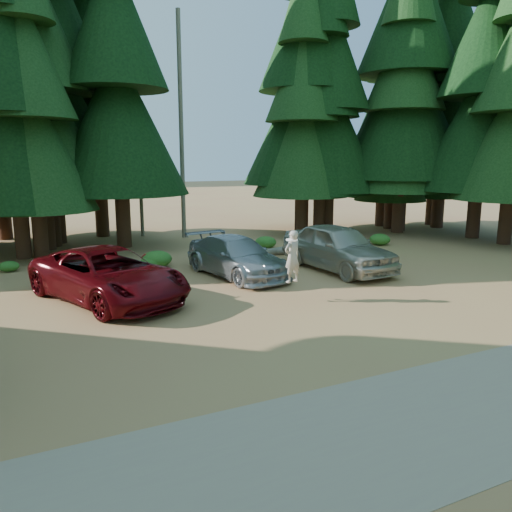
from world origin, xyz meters
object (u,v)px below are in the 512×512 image
(red_pickup, at_px, (108,275))
(silver_minivan_right, at_px, (338,247))
(log_mid, at_px, (261,252))
(log_right, at_px, (270,252))
(silver_minivan_center, at_px, (236,257))
(frisbee_player, at_px, (292,256))
(log_left, at_px, (233,258))

(red_pickup, bearing_deg, silver_minivan_right, -18.63)
(log_mid, relative_size, log_right, 0.71)
(silver_minivan_center, xyz_separation_m, frisbee_player, (0.24, -3.83, 0.67))
(log_right, bearing_deg, silver_minivan_right, -93.01)
(silver_minivan_center, relative_size, silver_minivan_right, 0.94)
(log_right, bearing_deg, frisbee_player, -130.78)
(red_pickup, relative_size, silver_minivan_right, 1.09)
(log_mid, bearing_deg, log_right, -28.50)
(silver_minivan_center, xyz_separation_m, log_mid, (2.66, 3.29, -0.59))
(silver_minivan_center, bearing_deg, log_right, 35.11)
(red_pickup, xyz_separation_m, frisbee_player, (5.17, -2.44, 0.59))
(red_pickup, height_order, log_left, red_pickup)
(frisbee_player, distance_m, log_left, 6.61)
(log_mid, bearing_deg, log_left, -136.42)
(log_mid, xyz_separation_m, log_right, (0.29, -0.35, 0.01))
(silver_minivan_center, distance_m, log_left, 2.84)
(log_right, bearing_deg, log_mid, 110.44)
(frisbee_player, bearing_deg, red_pickup, -39.18)
(silver_minivan_right, xyz_separation_m, frisbee_player, (-3.78, -3.02, 0.49))
(red_pickup, relative_size, log_left, 1.55)
(frisbee_player, distance_m, log_right, 7.39)
(frisbee_player, distance_m, log_mid, 7.62)
(silver_minivan_right, relative_size, log_mid, 1.50)
(log_left, relative_size, log_right, 0.74)
(log_left, bearing_deg, log_right, 1.08)
(red_pickup, bearing_deg, log_left, 11.91)
(frisbee_player, bearing_deg, log_right, -125.68)
(silver_minivan_right, distance_m, frisbee_player, 4.86)
(log_left, height_order, log_mid, log_mid)
(log_left, bearing_deg, frisbee_player, -104.31)
(silver_minivan_right, xyz_separation_m, log_right, (-1.07, 3.74, -0.76))
(red_pickup, xyz_separation_m, log_left, (5.88, 4.00, -0.69))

